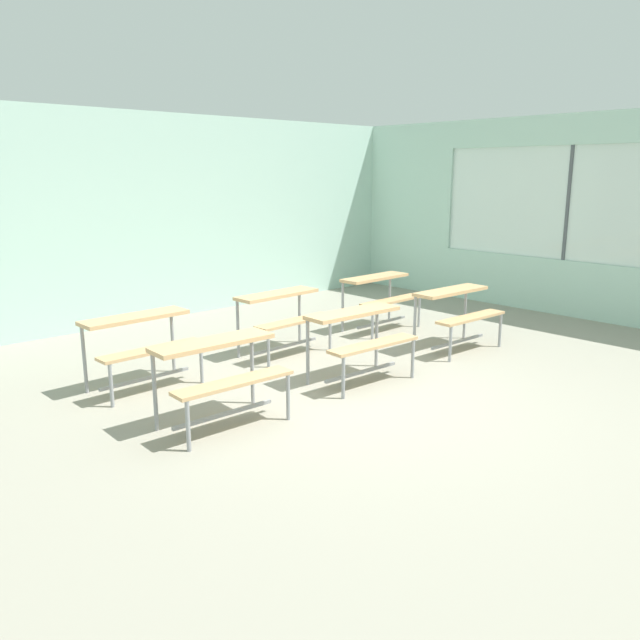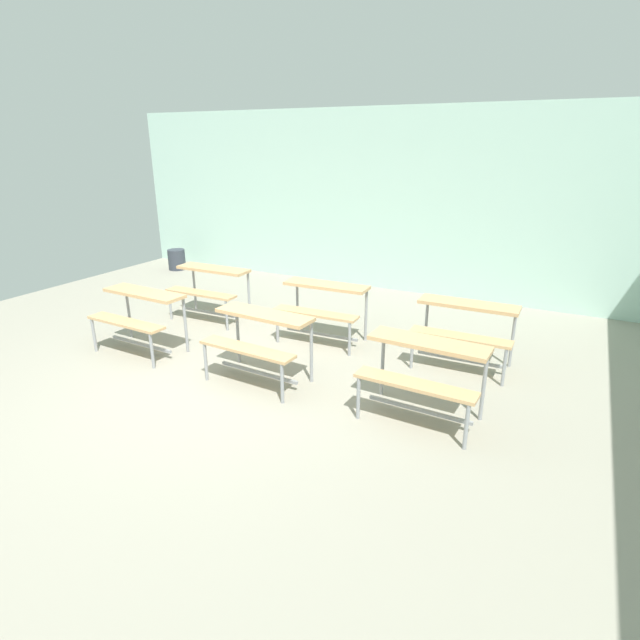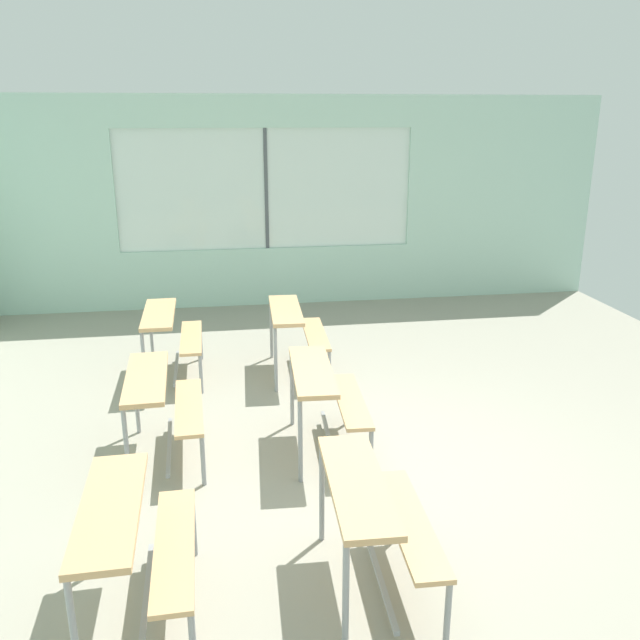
# 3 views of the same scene
# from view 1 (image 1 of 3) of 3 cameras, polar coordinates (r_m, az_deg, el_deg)

# --- Properties ---
(ground) EXTENTS (10.00, 9.00, 0.05)m
(ground) POSITION_cam_1_polar(r_m,az_deg,el_deg) (6.24, 3.75, -7.30)
(ground) COLOR gray
(wall_back) EXTENTS (10.00, 0.12, 3.00)m
(wall_back) POSITION_cam_1_polar(r_m,az_deg,el_deg) (9.53, -16.37, 8.73)
(wall_back) COLOR silver
(wall_back) RESTS_ON ground
(wall_right) EXTENTS (0.12, 9.00, 3.00)m
(wall_right) POSITION_cam_1_polar(r_m,az_deg,el_deg) (10.06, 24.67, 7.98)
(wall_right) COLOR silver
(wall_right) RESTS_ON ground
(desk_bench_r0c0) EXTENTS (1.12, 0.63, 0.74)m
(desk_bench_r0c0) POSITION_cam_1_polar(r_m,az_deg,el_deg) (5.50, -9.00, -3.83)
(desk_bench_r0c0) COLOR tan
(desk_bench_r0c0) RESTS_ON ground
(desk_bench_r0c1) EXTENTS (1.13, 0.65, 0.74)m
(desk_bench_r0c1) POSITION_cam_1_polar(r_m,az_deg,el_deg) (6.59, 3.63, -0.82)
(desk_bench_r0c1) COLOR tan
(desk_bench_r0c1) RESTS_ON ground
(desk_bench_r0c2) EXTENTS (1.12, 0.63, 0.74)m
(desk_bench_r0c2) POSITION_cam_1_polar(r_m,az_deg,el_deg) (7.96, 12.33, 1.35)
(desk_bench_r0c2) COLOR tan
(desk_bench_r0c2) RESTS_ON ground
(desk_bench_r1c0) EXTENTS (1.11, 0.61, 0.74)m
(desk_bench_r1c0) POSITION_cam_1_polar(r_m,az_deg,el_deg) (6.62, -15.85, -1.24)
(desk_bench_r1c0) COLOR tan
(desk_bench_r1c0) RESTS_ON ground
(desk_bench_r1c1) EXTENTS (1.12, 0.63, 0.74)m
(desk_bench_r1c1) POSITION_cam_1_polar(r_m,az_deg,el_deg) (7.59, -3.34, 1.06)
(desk_bench_r1c1) COLOR tan
(desk_bench_r1c1) RESTS_ON ground
(desk_bench_r1c2) EXTENTS (1.11, 0.61, 0.74)m
(desk_bench_r1c2) POSITION_cam_1_polar(r_m,az_deg,el_deg) (8.83, 5.50, 2.75)
(desk_bench_r1c2) COLOR tan
(desk_bench_r1c2) RESTS_ON ground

